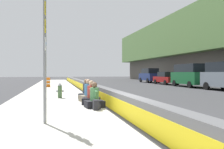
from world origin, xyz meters
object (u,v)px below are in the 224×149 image
at_px(seated_person_middle, 91,97).
at_px(parked_car_fourth, 190,75).
at_px(seated_person_rear, 88,94).
at_px(construction_barrel, 48,82).
at_px(backpack, 96,105).
at_px(seated_person_far, 86,92).
at_px(parked_car_far, 150,75).
at_px(route_sign_post, 45,51).
at_px(seated_person_foreground, 94,99).
at_px(parked_car_midline, 166,78).
at_px(fire_hydrant, 60,90).

height_order(seated_person_middle, parked_car_fourth, parked_car_fourth).
height_order(seated_person_rear, construction_barrel, seated_person_rear).
distance_m(seated_person_middle, backpack, 1.69).
bearing_deg(seated_person_far, parked_car_far, -31.80).
height_order(route_sign_post, backpack, route_sign_post).
relative_size(route_sign_post, seated_person_far, 3.26).
xyz_separation_m(seated_person_foreground, parked_car_midline, (18.44, -12.94, 0.39)).
bearing_deg(seated_person_middle, parked_car_far, -29.24).
bearing_deg(parked_car_midline, seated_person_far, 139.51).
relative_size(backpack, parked_car_midline, 0.09).
height_order(seated_person_foreground, backpack, seated_person_foreground).
height_order(fire_hydrant, parked_car_far, parked_car_far).
distance_m(seated_person_foreground, parked_car_far, 27.70).
distance_m(route_sign_post, parked_car_far, 30.94).
distance_m(seated_person_far, parked_car_midline, 19.76).
height_order(route_sign_post, parked_car_fourth, route_sign_post).
xyz_separation_m(route_sign_post, fire_hydrant, (6.70, -0.55, -1.65)).
bearing_deg(seated_person_foreground, route_sign_post, 144.33).
xyz_separation_m(route_sign_post, seated_person_foreground, (2.64, -1.89, -1.76)).
relative_size(parked_car_fourth, parked_car_far, 1.07).
height_order(route_sign_post, seated_person_foreground, route_sign_post).
bearing_deg(fire_hydrant, parked_car_midline, -44.81).
relative_size(parked_car_fourth, parked_car_midline, 1.14).
xyz_separation_m(seated_person_foreground, construction_barrel, (14.70, 2.37, 0.14)).
height_order(seated_person_middle, seated_person_far, seated_person_middle).
bearing_deg(parked_car_far, seated_person_middle, 150.76).
bearing_deg(parked_car_far, route_sign_post, 150.96).
relative_size(fire_hydrant, parked_car_midline, 0.20).
xyz_separation_m(seated_person_rear, construction_barrel, (12.63, 2.40, 0.12)).
height_order(route_sign_post, seated_person_rear, route_sign_post).
distance_m(backpack, parked_car_far, 28.32).
distance_m(seated_person_rear, parked_car_midline, 20.84).
bearing_deg(seated_person_rear, parked_car_far, -30.38).
distance_m(seated_person_rear, seated_person_far, 1.34).
relative_size(seated_person_foreground, backpack, 2.69).
relative_size(backpack, construction_barrel, 0.42).
distance_m(route_sign_post, seated_person_foreground, 3.69).
height_order(backpack, parked_car_far, parked_car_far).
bearing_deg(route_sign_post, fire_hydrant, -4.67).
bearing_deg(construction_barrel, route_sign_post, -178.43).
xyz_separation_m(route_sign_post, parked_car_fourth, (15.57, -14.82, -0.88)).
xyz_separation_m(seated_person_rear, parked_car_far, (22.31, -13.08, 0.69)).
bearing_deg(parked_car_far, seated_person_foreground, 151.73).
bearing_deg(seated_person_foreground, parked_car_far, -28.27).
xyz_separation_m(seated_person_rear, seated_person_far, (1.34, -0.07, -0.01)).
relative_size(construction_barrel, parked_car_midline, 0.21).
relative_size(seated_person_far, parked_car_far, 0.23).
bearing_deg(seated_person_foreground, construction_barrel, 9.15).
xyz_separation_m(seated_person_far, parked_car_far, (20.98, -13.01, 0.70)).
distance_m(seated_person_foreground, seated_person_rear, 2.08).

